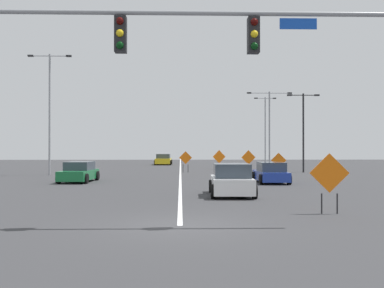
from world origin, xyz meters
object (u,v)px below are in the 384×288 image
Objects in this scene: street_lamp_mid_left at (265,125)px; construction_sign_left_lane at (279,162)px; street_lamp_far_left at (269,122)px; street_lamp_near_left at (303,125)px; construction_sign_left_shoulder at (329,176)px; car_green_mid at (79,172)px; traffic_signal_assembly at (53,48)px; car_blue_far at (271,173)px; construction_sign_right_lane at (248,159)px; construction_sign_median_far at (219,158)px; car_white_distant at (231,181)px; car_yellow_near at (163,160)px; construction_sign_right_shoulder at (186,159)px; street_lamp_near_right at (50,105)px.

street_lamp_mid_left is 25.55m from construction_sign_left_lane.
street_lamp_far_left is 6.53m from street_lamp_near_left.
street_lamp_near_left is 25.45m from construction_sign_left_shoulder.
car_green_mid is (-11.85, 14.22, -0.68)m from construction_sign_left_shoulder.
car_green_mid is at bearing 100.43° from traffic_signal_assembly.
traffic_signal_assembly is 7.51× the size of construction_sign_left_shoulder.
street_lamp_near_left is 1.75× the size of car_blue_far.
construction_sign_left_lane is 0.93× the size of construction_sign_right_lane.
street_lamp_mid_left is at bearing 57.34° from car_green_mid.
street_lamp_near_left is at bearing 29.97° from car_green_mid.
street_lamp_near_left reaches higher than car_green_mid.
car_white_distant is (-1.51, -23.67, -0.54)m from construction_sign_median_far.
street_lamp_far_left is 23.47m from car_green_mid.
traffic_signal_assembly reaches higher than car_yellow_near.
street_lamp_far_left reaches higher than construction_sign_left_shoulder.
street_lamp_mid_left is at bearing 76.54° from car_white_distant.
construction_sign_median_far is at bearing 104.98° from construction_sign_left_lane.
car_blue_far is at bearing -101.31° from street_lamp_far_left.
construction_sign_left_shoulder reaches higher than construction_sign_left_lane.
car_white_distant is (-8.76, -18.79, -3.57)m from street_lamp_near_left.
traffic_signal_assembly is 1.92× the size of street_lamp_far_left.
street_lamp_far_left is 11.43m from construction_sign_right_shoulder.
street_lamp_far_left reaches higher than construction_sign_right_lane.
car_white_distant is at bearing -82.75° from car_yellow_near.
construction_sign_right_lane is at bearing 69.13° from traffic_signal_assembly.
street_lamp_near_right is 19.01m from construction_sign_left_lane.
construction_sign_left_lane reaches higher than car_white_distant.
street_lamp_far_left is 4.32× the size of construction_sign_left_lane.
construction_sign_left_lane is at bearing 70.47° from car_blue_far.
construction_sign_right_shoulder is 17.98m from car_yellow_near.
car_blue_far is (-3.53, -17.65, -4.29)m from street_lamp_far_left.
construction_sign_left_shoulder is 0.50× the size of car_green_mid.
car_white_distant reaches higher than car_green_mid.
construction_sign_left_lane is 12.77m from construction_sign_median_far.
car_green_mid is (-17.90, -10.32, -3.65)m from street_lamp_near_left.
construction_sign_left_shoulder reaches higher than car_blue_far.
construction_sign_right_shoulder is at bearing 16.77° from street_lamp_near_right.
street_lamp_far_left is 31.27m from construction_sign_left_shoulder.
car_yellow_near is 36.93m from car_white_distant.
street_lamp_far_left is 4.01× the size of construction_sign_right_lane.
street_lamp_near_right is at bearing -150.85° from construction_sign_median_far.
car_blue_far is (-5.35, -11.42, -3.65)m from street_lamp_near_left.
street_lamp_mid_left is at bearing 81.18° from construction_sign_left_lane.
car_white_distant is (13.17, -15.49, -5.06)m from street_lamp_near_right.
construction_sign_median_far is 0.48× the size of car_yellow_near.
construction_sign_right_shoulder reaches higher than car_green_mid.
construction_sign_median_far is 16.42m from car_blue_far.
construction_sign_right_shoulder reaches higher than car_white_distant.
construction_sign_right_lane is 0.49× the size of car_green_mid.
street_lamp_mid_left is 0.89× the size of street_lamp_near_right.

